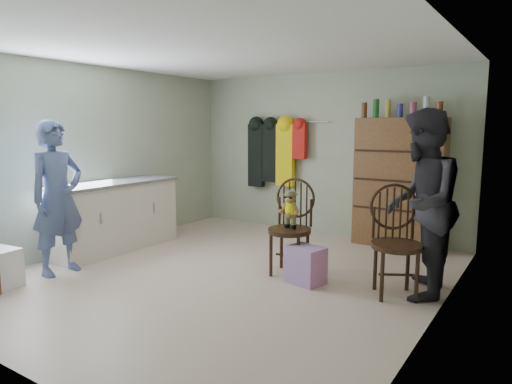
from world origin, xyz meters
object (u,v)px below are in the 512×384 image
Objects in this scene: counter at (114,216)px; chair_front at (291,219)px; chair_far at (395,236)px; dresser at (399,182)px.

chair_front is at bearing 10.10° from counter.
counter is at bearing 157.01° from chair_far.
dresser is at bearing 35.69° from counter.
chair_front is (2.52, 0.45, 0.16)m from counter.
chair_front is at bearing 149.49° from chair_far.
dresser is at bearing 60.37° from chair_front.
dresser is (3.20, 2.30, 0.44)m from counter.
dresser is (0.68, 1.85, 0.28)m from chair_front.
chair_front is 1.99m from dresser.
chair_front is 0.53× the size of dresser.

